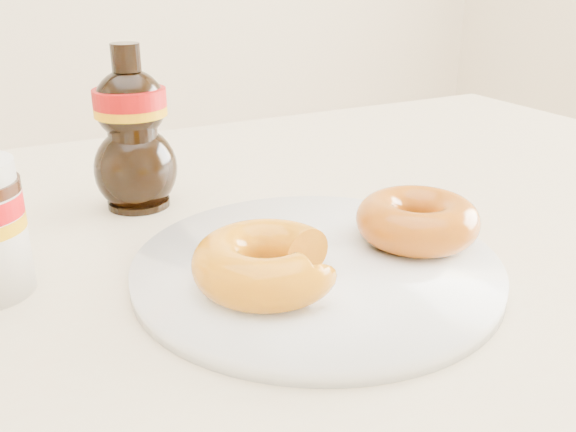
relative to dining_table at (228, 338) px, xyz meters
name	(u,v)px	position (x,y,z in m)	size (l,w,h in m)	color
dining_table	(228,338)	(0.00, 0.00, 0.00)	(1.40, 0.90, 0.75)	beige
plate	(316,267)	(0.05, -0.07, 0.09)	(0.30, 0.30, 0.01)	white
donut_bitten	(266,263)	(0.00, -0.09, 0.12)	(0.11, 0.11, 0.04)	#CD760B
donut_whole	(417,220)	(0.15, -0.08, 0.12)	(0.11, 0.11, 0.04)	#A04A0A
syrup_bottle	(132,128)	(-0.03, 0.16, 0.17)	(0.09, 0.07, 0.17)	black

